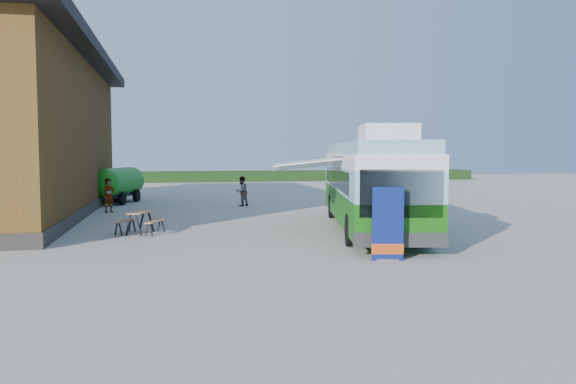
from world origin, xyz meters
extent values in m
plane|color=#BCB7AD|center=(0.00, 0.00, 0.00)|extent=(100.00, 100.00, 0.00)
cube|color=#264419|center=(8.00, 38.00, 0.50)|extent=(40.00, 3.00, 1.00)
cube|color=#1D7713|center=(4.39, 2.40, 0.89)|extent=(4.84, 12.11, 1.09)
cube|color=#83B1CD|center=(4.39, 2.40, 1.88)|extent=(4.84, 12.11, 0.89)
cube|color=black|center=(3.29, 3.14, 1.88)|extent=(2.06, 9.68, 0.69)
cube|color=black|center=(5.69, 2.64, 1.88)|extent=(2.06, 9.68, 0.69)
cube|color=white|center=(4.39, 2.40, 2.54)|extent=(4.84, 12.11, 0.44)
cube|color=#83B1CD|center=(4.39, 2.40, 2.96)|extent=(4.66, 11.88, 0.40)
cube|color=white|center=(3.62, -1.27, 3.41)|extent=(1.91, 2.06, 0.49)
cube|color=black|center=(3.19, -3.37, 1.73)|extent=(2.19, 0.51, 1.28)
cube|color=#2D2D2D|center=(3.20, -3.32, 0.49)|extent=(2.51, 0.71, 0.40)
cube|color=#2D2D2D|center=(5.59, 8.13, 0.49)|extent=(2.51, 0.71, 0.40)
cylinder|color=black|center=(2.49, -1.24, 0.49)|extent=(0.49, 1.03, 0.99)
cylinder|color=black|center=(4.67, -1.69, 0.49)|extent=(0.49, 1.03, 0.99)
cylinder|color=black|center=(4.01, 6.01, 0.49)|extent=(0.49, 1.03, 0.99)
cylinder|color=black|center=(6.19, 5.56, 0.49)|extent=(0.49, 1.03, 0.99)
cube|color=white|center=(1.97, 2.32, 2.65)|extent=(3.00, 4.08, 0.29)
cube|color=#A5A8AD|center=(3.10, 2.08, 2.82)|extent=(0.96, 3.93, 0.15)
cylinder|color=#A5A8AD|center=(1.65, 0.81, 2.55)|extent=(2.35, 0.54, 0.30)
cylinder|color=#A5A8AD|center=(2.29, 3.83, 2.55)|extent=(2.35, 0.54, 0.30)
cube|color=navy|center=(2.71, -3.62, 0.96)|extent=(0.81, 0.20, 1.93)
cube|color=#D84814|center=(2.71, -3.62, 0.31)|extent=(0.83, 0.21, 0.27)
cube|color=#A5A8AD|center=(2.71, -3.62, 0.03)|extent=(0.60, 0.29, 0.06)
cylinder|color=#A5A8AD|center=(2.71, -3.60, 0.96)|extent=(0.03, 0.03, 1.93)
cube|color=tan|center=(-3.87, 2.67, 0.75)|extent=(0.92, 1.30, 0.04)
cube|color=tan|center=(-4.38, 2.88, 0.45)|extent=(0.69, 1.21, 0.04)
cube|color=tan|center=(-3.36, 2.46, 0.45)|extent=(0.69, 1.21, 0.04)
cube|color=black|center=(-4.23, 2.27, 0.37)|extent=(0.07, 0.07, 0.74)
cube|color=black|center=(-3.90, 2.14, 0.37)|extent=(0.07, 0.07, 0.74)
cube|color=black|center=(-3.85, 3.20, 0.37)|extent=(0.07, 0.07, 0.74)
cube|color=black|center=(-3.51, 3.07, 0.37)|extent=(0.07, 0.07, 0.74)
imported|color=#999999|center=(-5.70, 10.20, 0.81)|extent=(0.69, 0.69, 1.62)
imported|color=#999999|center=(0.81, 12.10, 0.78)|extent=(0.96, 0.93, 1.57)
cylinder|color=#177C16|center=(-5.70, 15.16, 1.19)|extent=(2.55, 3.83, 1.59)
sphere|color=#177C16|center=(-6.21, 13.48, 1.19)|extent=(1.59, 1.59, 1.59)
sphere|color=#177C16|center=(-5.19, 16.85, 1.19)|extent=(1.59, 1.59, 1.59)
cube|color=black|center=(-5.70, 15.16, 0.48)|extent=(2.09, 3.85, 0.18)
cube|color=black|center=(-6.37, 12.97, 0.44)|extent=(0.41, 1.04, 0.09)
cylinder|color=black|center=(-6.60, 14.33, 0.35)|extent=(0.42, 0.74, 0.70)
cylinder|color=black|center=(-5.42, 13.97, 0.35)|extent=(0.42, 0.74, 0.70)
cylinder|color=black|center=(-5.98, 16.35, 0.35)|extent=(0.42, 0.74, 0.70)
cylinder|color=black|center=(-4.80, 15.99, 0.35)|extent=(0.42, 0.74, 0.70)
camera|label=1|loc=(-2.73, -17.25, 2.81)|focal=35.00mm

